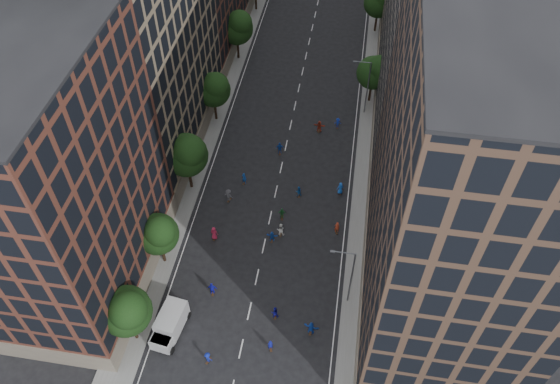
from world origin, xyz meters
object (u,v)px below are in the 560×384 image
at_px(skater_0, 160,337).
at_px(skater_1, 270,345).
at_px(streetlamp_near, 350,275).
at_px(skater_2, 275,313).
at_px(cargo_van, 170,324).
at_px(streetlamp_far, 366,85).

distance_m(skater_0, skater_1, 11.59).
bearing_deg(streetlamp_near, skater_1, -136.35).
height_order(streetlamp_near, skater_0, streetlamp_near).
bearing_deg(skater_2, cargo_van, 8.16).
height_order(cargo_van, skater_1, cargo_van).
relative_size(streetlamp_near, cargo_van, 1.63).
bearing_deg(streetlamp_far, cargo_van, -114.57).
bearing_deg(skater_0, skater_2, -143.69).
height_order(streetlamp_far, skater_2, streetlamp_far).
bearing_deg(cargo_van, skater_2, 26.30).
distance_m(streetlamp_far, cargo_van, 43.80).
xyz_separation_m(streetlamp_far, skater_1, (-7.32, -39.98, -4.39)).
relative_size(cargo_van, skater_1, 3.55).
height_order(cargo_van, skater_2, cargo_van).
relative_size(streetlamp_near, skater_0, 5.32).
bearing_deg(streetlamp_far, skater_0, -114.71).
relative_size(cargo_van, skater_0, 3.26).
bearing_deg(skater_1, streetlamp_far, -122.86).
bearing_deg(skater_1, streetlamp_near, -158.83).
height_order(skater_0, skater_2, same).
xyz_separation_m(streetlamp_near, skater_1, (-7.32, -6.98, -4.39)).
distance_m(streetlamp_near, skater_0, 20.94).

